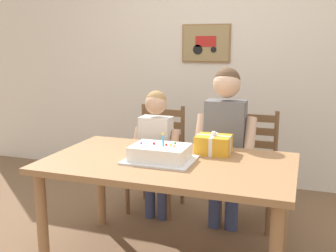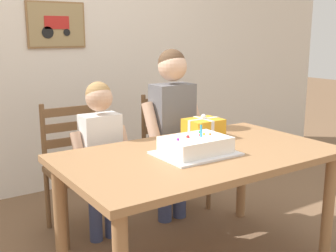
% 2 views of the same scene
% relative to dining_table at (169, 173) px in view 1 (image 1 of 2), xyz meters
% --- Properties ---
extents(back_wall, '(6.40, 0.11, 2.60)m').
position_rel_dining_table_xyz_m(back_wall, '(-0.00, 1.80, 0.66)').
color(back_wall, silver).
rests_on(back_wall, ground).
extents(dining_table, '(1.60, 0.93, 0.72)m').
position_rel_dining_table_xyz_m(dining_table, '(0.00, 0.00, 0.00)').
color(dining_table, '#9E7047').
rests_on(dining_table, ground).
extents(birthday_cake, '(0.44, 0.34, 0.19)m').
position_rel_dining_table_xyz_m(birthday_cake, '(-0.05, -0.03, 0.14)').
color(birthday_cake, silver).
rests_on(birthday_cake, dining_table).
extents(gift_box_red_large, '(0.24, 0.20, 0.16)m').
position_rel_dining_table_xyz_m(gift_box_red_large, '(0.24, 0.26, 0.15)').
color(gift_box_red_large, gold).
rests_on(gift_box_red_large, dining_table).
extents(chair_left, '(0.42, 0.42, 0.92)m').
position_rel_dining_table_xyz_m(chair_left, '(-0.41, 0.86, -0.17)').
color(chair_left, brown).
rests_on(chair_left, ground).
extents(chair_right, '(0.43, 0.43, 0.92)m').
position_rel_dining_table_xyz_m(chair_right, '(0.41, 0.86, -0.17)').
color(chair_right, brown).
rests_on(chair_right, ground).
extents(child_older, '(0.46, 0.26, 1.29)m').
position_rel_dining_table_xyz_m(child_older, '(0.24, 0.63, 0.15)').
color(child_older, '#38426B').
rests_on(child_older, ground).
extents(child_younger, '(0.39, 0.22, 1.09)m').
position_rel_dining_table_xyz_m(child_younger, '(-0.33, 0.63, 0.03)').
color(child_younger, '#38426B').
rests_on(child_younger, ground).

